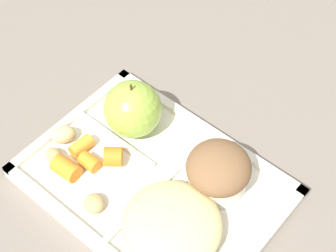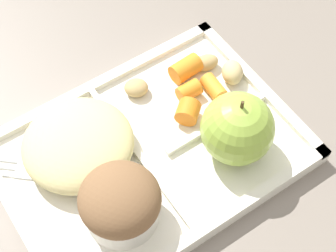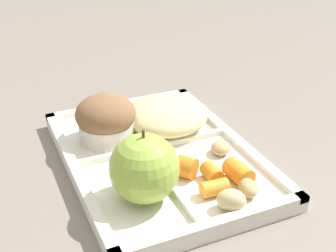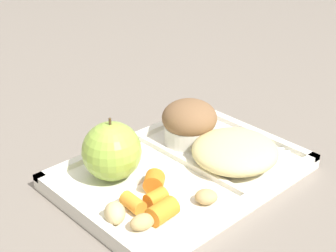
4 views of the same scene
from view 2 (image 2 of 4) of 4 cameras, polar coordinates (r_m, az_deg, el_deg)
The scene contains 17 objects.
ground at distance 0.63m, azimuth -1.95°, elevation -3.27°, with size 6.00×6.00×0.00m, color slate.
lunch_tray at distance 0.62m, azimuth -1.94°, elevation -2.88°, with size 0.34×0.24×0.02m.
green_apple at distance 0.59m, azimuth 7.36°, elevation -0.28°, with size 0.08×0.08×0.09m.
bran_muffin at distance 0.55m, azimuth -5.08°, elevation -8.09°, with size 0.09×0.09×0.07m.
carrot_slice_diagonal at distance 0.63m, azimuth 2.12°, elevation 1.54°, with size 0.03×0.03×0.02m, color orange.
carrot_slice_near_corner at distance 0.66m, azimuth 4.84°, elevation 4.11°, with size 0.02×0.02×0.03m, color orange.
carrot_slice_small at distance 0.67m, azimuth 1.89°, elevation 6.10°, with size 0.03×0.03×0.04m, color orange.
carrot_slice_back at distance 0.65m, azimuth 2.24°, elevation 3.75°, with size 0.02×0.02×0.03m, color orange.
potato_chunk_browned at distance 0.68m, azimuth 4.05°, elevation 6.72°, with size 0.03×0.02×0.02m, color tan.
potato_chunk_large at distance 0.67m, azimuth 6.83°, elevation 5.68°, with size 0.03×0.03×0.03m, color tan.
potato_chunk_small at distance 0.66m, azimuth -3.38°, elevation 4.07°, with size 0.03×0.03×0.02m, color tan.
egg_noodle_pile at distance 0.61m, azimuth -9.52°, elevation -1.90°, with size 0.13×0.12×0.04m, color #D6C684.
meatball_center at distance 0.60m, azimuth -7.97°, elevation -3.06°, with size 0.04×0.04×0.04m, color brown.
meatball_side at distance 0.61m, azimuth -9.01°, elevation -1.61°, with size 0.04×0.04×0.04m, color brown.
meatball_back at distance 0.61m, azimuth -7.81°, elevation -1.34°, with size 0.03×0.03×0.03m, color brown.
meatball_front at distance 0.61m, azimuth -9.50°, elevation -2.18°, with size 0.03×0.03×0.03m, color #755B4C.
plastic_fork at distance 0.62m, azimuth -12.35°, elevation -4.88°, with size 0.12×0.11×0.00m.
Camera 2 is at (0.16, 0.27, 0.55)m, focal length 57.56 mm.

